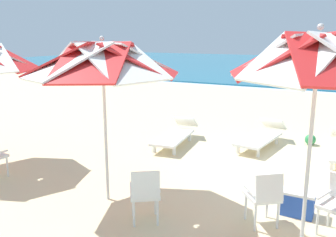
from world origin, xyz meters
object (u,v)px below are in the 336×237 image
(beach_ball, at_px, (310,140))
(cooler_box, at_px, (298,203))
(sun_lounger_1, at_px, (262,136))
(plastic_chair_2, at_px, (145,192))
(plastic_chair_0, at_px, (265,195))
(sun_lounger_2, at_px, (176,134))
(beach_umbrella_1, at_px, (103,61))
(beach_umbrella_0, at_px, (318,59))

(beach_ball, bearing_deg, cooler_box, -85.26)
(sun_lounger_1, relative_size, cooler_box, 4.41)
(plastic_chair_2, distance_m, beach_ball, 5.77)
(plastic_chair_0, xyz_separation_m, sun_lounger_1, (-1.05, 4.01, -0.22))
(plastic_chair_0, distance_m, sun_lounger_1, 4.15)
(plastic_chair_0, distance_m, plastic_chair_2, 1.76)
(sun_lounger_2, distance_m, cooler_box, 4.28)
(plastic_chair_0, distance_m, beach_umbrella_1, 3.24)
(beach_umbrella_1, xyz_separation_m, beach_ball, (2.65, 5.13, -2.25))
(plastic_chair_2, height_order, beach_ball, plastic_chair_2)
(sun_lounger_2, bearing_deg, plastic_chair_0, -45.46)
(sun_lounger_1, bearing_deg, beach_umbrella_0, -69.29)
(beach_umbrella_0, relative_size, plastic_chair_2, 3.37)
(beach_umbrella_1, distance_m, beach_ball, 6.20)
(beach_umbrella_1, bearing_deg, beach_umbrella_0, 0.56)
(plastic_chair_0, bearing_deg, sun_lounger_2, 134.54)
(beach_umbrella_1, bearing_deg, sun_lounger_1, 70.34)
(beach_umbrella_0, bearing_deg, sun_lounger_2, 136.74)
(beach_umbrella_1, distance_m, sun_lounger_2, 4.10)
(plastic_chair_0, height_order, beach_umbrella_1, beach_umbrella_1)
(plastic_chair_0, height_order, sun_lounger_1, plastic_chair_0)
(sun_lounger_1, height_order, sun_lounger_2, same)
(plastic_chair_0, bearing_deg, beach_umbrella_0, -28.94)
(beach_umbrella_1, distance_m, cooler_box, 3.84)
(sun_lounger_2, bearing_deg, sun_lounger_1, 23.50)
(plastic_chair_2, xyz_separation_m, sun_lounger_1, (0.55, 4.76, -0.22))
(sun_lounger_2, height_order, cooler_box, sun_lounger_2)
(cooler_box, bearing_deg, beach_umbrella_1, -161.90)
(beach_umbrella_0, relative_size, cooler_box, 5.83)
(plastic_chair_0, xyz_separation_m, plastic_chair_2, (-1.59, -0.75, 0.00))
(sun_lounger_2, relative_size, beach_ball, 7.87)
(beach_ball, bearing_deg, sun_lounger_2, -152.21)
(beach_umbrella_1, relative_size, beach_ball, 9.89)
(plastic_chair_2, distance_m, sun_lounger_2, 4.15)
(plastic_chair_0, relative_size, cooler_box, 1.73)
(plastic_chair_0, relative_size, sun_lounger_2, 0.39)
(beach_umbrella_1, xyz_separation_m, cooler_box, (3.00, 0.98, -2.19))
(sun_lounger_2, distance_m, beach_ball, 3.53)
(beach_umbrella_0, distance_m, sun_lounger_1, 5.14)
(beach_umbrella_0, xyz_separation_m, beach_ball, (-0.55, 5.10, -2.36))
(beach_umbrella_0, xyz_separation_m, sun_lounger_2, (-3.67, 3.45, -2.22))
(sun_lounger_2, bearing_deg, cooler_box, -35.84)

